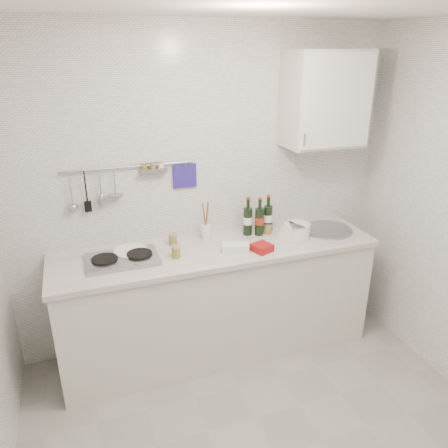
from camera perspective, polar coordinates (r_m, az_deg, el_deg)
name	(u,v)px	position (r m, az deg, el deg)	size (l,w,h in m)	color
back_wall	(205,193)	(3.42, -2.53, 4.03)	(3.00, 0.02, 2.50)	silver
counter	(218,302)	(3.52, -0.76, -10.17)	(2.44, 0.64, 0.96)	beige
wall_rail	(126,180)	(3.22, -12.64, 5.62)	(0.98, 0.09, 0.34)	#93969B
wall_cabinet	(325,99)	(3.48, 13.08, 15.62)	(0.60, 0.38, 0.70)	beige
plate_stack_hob	(130,253)	(3.22, -12.17, -3.68)	(0.26, 0.26, 0.04)	#4B75AB
plate_stack_sink	(295,231)	(3.49, 9.30, -0.86)	(0.27, 0.25, 0.10)	white
wine_bottles	(258,215)	(3.46, 4.53, 1.12)	(0.24, 0.11, 0.31)	black
butter_dish	(235,248)	(3.20, 1.50, -3.11)	(0.19, 0.10, 0.06)	white
strawberry_punnet	(262,248)	(3.22, 4.98, -3.11)	(0.13, 0.13, 0.05)	#B11315
utensil_crock	(206,230)	(3.39, -2.35, -0.80)	(0.07, 0.07, 0.31)	white
jar_a	(173,239)	(3.32, -6.70, -1.97)	(0.07, 0.07, 0.09)	olive
jar_b	(269,225)	(3.58, 5.87, -0.17)	(0.07, 0.07, 0.08)	olive
jar_c	(268,229)	(3.51, 5.72, -0.64)	(0.07, 0.07, 0.08)	olive
jar_d	(176,252)	(3.12, -6.30, -3.62)	(0.06, 0.06, 0.09)	olive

